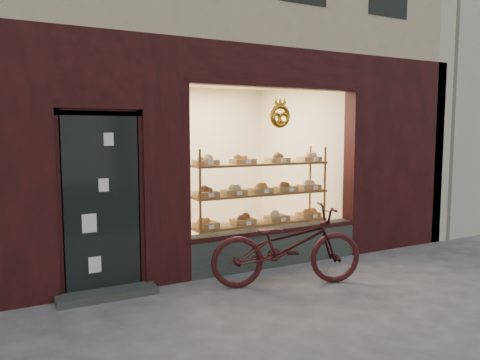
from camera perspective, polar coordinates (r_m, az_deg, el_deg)
ground at (r=5.08m, az=13.09°, el=-16.66°), size 90.00×90.00×0.00m
display_shelf at (r=7.12m, az=2.48°, el=-2.72°), size 2.20×0.45×1.70m
bicycle at (r=5.97m, az=5.74°, el=-7.97°), size 2.04×1.24×1.01m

